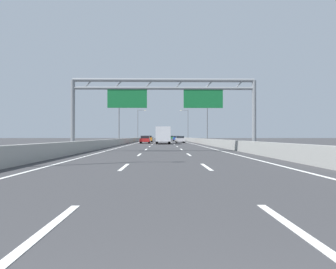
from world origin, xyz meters
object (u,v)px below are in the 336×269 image
(silver_car, at_px, (163,139))
(orange_car, at_px, (148,139))
(streetlamp_right_mid, at_px, (206,113))
(streetlamp_right_far, at_px, (187,123))
(blue_car, at_px, (176,138))
(sign_gantry, at_px, (164,96))
(streetlamp_left_far, at_px, (139,123))
(white_car, at_px, (180,139))
(box_truck, at_px, (163,135))
(red_car, at_px, (145,139))
(streetlamp_left_mid, at_px, (120,113))
(green_car, at_px, (171,137))

(silver_car, bearing_deg, orange_car, -114.21)
(streetlamp_right_mid, bearing_deg, streetlamp_right_far, 90.00)
(silver_car, xyz_separation_m, blue_car, (3.90, 8.98, 0.04))
(sign_gantry, relative_size, streetlamp_left_far, 1.69)
(streetlamp_right_mid, relative_size, white_car, 2.08)
(silver_car, distance_m, white_car, 16.88)
(orange_car, xyz_separation_m, box_truck, (3.44, -18.06, 0.85))
(streetlamp_right_far, distance_m, red_car, 38.66)
(streetlamp_left_mid, bearing_deg, green_car, 82.24)
(sign_gantry, distance_m, streetlamp_right_mid, 28.13)
(red_car, distance_m, orange_car, 14.54)
(white_car, bearing_deg, streetlamp_right_far, 82.75)
(red_car, distance_m, box_truck, 4.95)
(blue_car, height_order, box_truck, box_truck)
(white_car, distance_m, box_truck, 9.75)
(orange_car, bearing_deg, streetlamp_left_mid, -102.19)
(sign_gantry, relative_size, box_truck, 1.80)
(sign_gantry, height_order, green_car, sign_gantry)
(streetlamp_right_far, bearing_deg, white_car, -97.25)
(blue_car, xyz_separation_m, green_car, (0.00, 47.75, 0.03))
(green_car, bearing_deg, streetlamp_left_far, -105.05)
(streetlamp_right_far, xyz_separation_m, blue_car, (-3.65, -5.81, -4.65))
(red_car, height_order, white_car, red_car)
(red_car, xyz_separation_m, green_car, (7.20, 78.76, 0.04))
(streetlamp_left_mid, relative_size, silver_car, 2.31)
(sign_gantry, height_order, white_car, sign_gantry)
(streetlamp_left_mid, bearing_deg, sign_gantry, -74.55)
(white_car, height_order, orange_car, orange_car)
(blue_car, bearing_deg, streetlamp_left_mid, -107.84)
(streetlamp_left_mid, height_order, red_car, streetlamp_left_mid)
(streetlamp_right_mid, xyz_separation_m, streetlamp_right_far, (0.00, 40.86, 0.00))
(green_car, height_order, orange_car, green_car)
(streetlamp_right_mid, xyz_separation_m, box_truck, (-7.48, 0.52, -3.78))
(streetlamp_right_far, bearing_deg, streetlamp_left_far, 180.00)
(green_car, bearing_deg, sign_gantry, -91.97)
(red_car, height_order, green_car, green_car)
(white_car, height_order, box_truck, box_truck)
(streetlamp_left_mid, distance_m, streetlamp_right_far, 43.50)
(sign_gantry, bearing_deg, green_car, 88.03)
(silver_car, distance_m, green_car, 56.86)
(silver_car, distance_m, blue_car, 9.79)
(streetlamp_right_mid, relative_size, blue_car, 2.18)
(streetlamp_right_far, distance_m, white_car, 31.88)
(red_car, relative_size, white_car, 0.90)
(silver_car, xyz_separation_m, white_car, (3.57, -16.50, 0.02))
(red_car, bearing_deg, orange_car, 90.27)
(white_car, bearing_deg, red_car, -141.12)
(box_truck, bearing_deg, blue_car, 83.67)
(streetlamp_right_far, relative_size, white_car, 2.08)
(streetlamp_left_mid, relative_size, streetlamp_left_far, 1.00)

